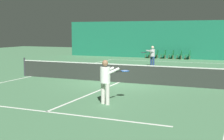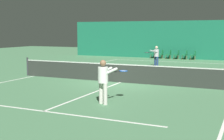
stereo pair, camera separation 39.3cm
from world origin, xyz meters
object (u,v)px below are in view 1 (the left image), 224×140
object	(u,v)px
courtside_chair_5	(188,54)
courtside_chair_0	(149,53)
courtside_chair_1	(156,54)
courtside_chair_2	(164,54)
tennis_net	(119,72)
player_far	(152,54)
player_near	(106,78)
courtside_chair_3	(172,54)
courtside_chair_4	(180,54)

from	to	relation	value
courtside_chair_5	courtside_chair_0	bearing A→B (deg)	-90.00
courtside_chair_1	courtside_chair_2	bearing A→B (deg)	90.00
tennis_net	courtside_chair_0	size ratio (longest dim) A/B	14.29
courtside_chair_0	courtside_chair_2	bearing A→B (deg)	90.00
player_far	player_near	bearing A→B (deg)	38.13
courtside_chair_3	courtside_chair_2	bearing A→B (deg)	-90.00
tennis_net	player_far	distance (m)	7.77
courtside_chair_0	courtside_chair_2	world-z (taller)	same
courtside_chair_2	courtside_chair_4	xyz separation A→B (m)	(1.52, 0.00, 0.00)
courtside_chair_3	player_near	bearing A→B (deg)	5.18
courtside_chair_0	courtside_chair_2	xyz separation A→B (m)	(1.52, 0.00, 0.00)
player_near	courtside_chair_4	xyz separation A→B (m)	(-0.97, 19.16, -0.44)
courtside_chair_4	courtside_chair_3	bearing A→B (deg)	-90.00
courtside_chair_1	courtside_chair_3	world-z (taller)	same
player_far	courtside_chair_5	xyz separation A→B (m)	(1.58, 6.76, -0.41)
player_near	courtside_chair_3	world-z (taller)	player_near
player_far	courtside_chair_1	size ratio (longest dim) A/B	1.82
tennis_net	courtside_chair_1	distance (m)	14.63
player_far	courtside_chair_4	size ratio (longest dim) A/B	1.82
courtside_chair_3	courtside_chair_5	size ratio (longest dim) A/B	1.00
player_near	courtside_chair_3	distance (m)	19.24
tennis_net	courtside_chair_2	bearing A→B (deg)	94.55
courtside_chair_1	courtside_chair_3	xyz separation A→B (m)	(1.52, 0.00, 0.00)
player_near	courtside_chair_1	world-z (taller)	player_near
player_near	courtside_chair_1	size ratio (longest dim) A/B	1.90
tennis_net	courtside_chair_1	world-z (taller)	tennis_net
courtside_chair_0	courtside_chair_3	bearing A→B (deg)	90.00
player_far	courtside_chair_1	world-z (taller)	player_far
courtside_chair_0	courtside_chair_4	distance (m)	3.05
courtside_chair_4	courtside_chair_1	bearing A→B (deg)	-90.00
player_near	player_far	bearing A→B (deg)	33.77
courtside_chair_1	player_near	bearing A→B (deg)	9.66
player_near	courtside_chair_5	size ratio (longest dim) A/B	1.90
courtside_chair_0	courtside_chair_5	xyz separation A→B (m)	(3.81, 0.00, 0.00)
courtside_chair_3	courtside_chair_4	distance (m)	0.76
player_far	courtside_chair_0	world-z (taller)	player_far
tennis_net	courtside_chair_0	world-z (taller)	tennis_net
courtside_chair_2	courtside_chair_4	world-z (taller)	same
tennis_net	player_near	world-z (taller)	player_near
tennis_net	courtside_chair_4	xyz separation A→B (m)	(0.37, 14.50, -0.03)
courtside_chair_1	courtside_chair_4	world-z (taller)	same
courtside_chair_0	courtside_chair_2	distance (m)	1.52
courtside_chair_1	courtside_chair_2	size ratio (longest dim) A/B	1.00
player_near	courtside_chair_0	xyz separation A→B (m)	(-4.02, 19.16, -0.44)
tennis_net	courtside_chair_5	distance (m)	14.55
courtside_chair_0	courtside_chair_3	size ratio (longest dim) A/B	1.00
courtside_chair_1	player_far	bearing A→B (deg)	12.29
courtside_chair_4	courtside_chair_5	size ratio (longest dim) A/B	1.00
courtside_chair_2	courtside_chair_0	bearing A→B (deg)	-90.00
courtside_chair_1	courtside_chair_3	size ratio (longest dim) A/B	1.00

